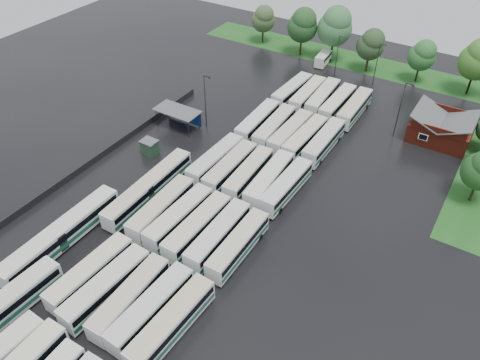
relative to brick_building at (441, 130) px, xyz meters
The scene contains 47 objects.
ground 49.08m from the brick_building, 119.30° to the right, with size 160.00×160.00×0.00m, color black.
brick_building is the anchor object (origin of this frame).
wash_shed 46.14m from the brick_building, 153.27° to the right, with size 8.20×4.20×3.58m.
utility_hut 50.26m from the brick_building, 143.11° to the right, with size 2.70×2.20×2.62m.
grass_strip_north 31.19m from the brick_building, 134.96° to the left, with size 80.00×10.00×0.01m, color #1C5419.
west_fence 57.83m from the brick_building, 143.04° to the right, with size 0.10×50.00×1.20m, color #2D2D30.
bus_r1c0 61.80m from the brick_building, 117.35° to the right, with size 3.03×12.20×3.37m.
bus_r1c1 60.91m from the brick_building, 114.46° to the right, with size 3.20×12.46×3.44m.
bus_r1c2 59.25m from the brick_building, 111.65° to the right, with size 2.93×12.02×3.33m.
bus_r1c3 58.03m from the brick_building, 108.93° to the right, with size 3.05×12.34×3.41m.
bus_r1c4 57.37m from the brick_building, 105.82° to the right, with size 3.08×12.57×3.47m.
bus_r2c0 50.19m from the brick_building, 124.51° to the right, with size 3.02×12.55×3.47m.
bus_r2c1 48.52m from the brick_building, 121.35° to the right, with size 2.96×12.34×3.42m.
bus_r2c2 47.06m from the brick_building, 117.83° to the right, with size 2.82×12.46×3.46m.
bus_r2c3 45.47m from the brick_building, 114.35° to the right, with size 2.78×12.38×3.44m.
bus_r2c4 44.29m from the brick_building, 110.65° to the right, with size 2.62×11.94×3.32m.
bus_r3c0 39.80m from the brick_building, 135.45° to the right, with size 2.93×12.43×3.44m.
bus_r3c1 37.98m from the brick_building, 131.86° to the right, with size 2.71×12.24×3.40m.
bus_r3c2 35.75m from the brick_building, 128.26° to the right, with size 3.04×12.04×3.32m.
bus_r3c3 33.45m from the brick_building, 124.00° to the right, with size 3.22×12.46×3.44m.
bus_r3c4 31.88m from the brick_building, 119.70° to the right, with size 2.85×12.11×3.35m.
bus_r4c0 31.90m from the brick_building, 153.03° to the right, with size 3.01×12.36×3.42m.
bus_r4c1 28.90m from the brick_building, 149.91° to the right, with size 3.09×12.37×3.42m.
bus_r4c2 26.27m from the brick_building, 146.25° to the right, with size 2.81×12.27×3.40m.
bus_r4c3 24.01m from the brick_building, 142.29° to the right, with size 3.01×12.22×3.38m.
bus_r4c4 21.17m from the brick_building, 138.23° to the right, with size 2.61×12.24×3.41m.
bus_r5c0 28.44m from the brick_building, behind, with size 3.06×12.17×3.36m.
bus_r5c1 25.12m from the brick_building, behind, with size 2.79×12.07×3.35m.
bus_r5c2 22.15m from the brick_building, behind, with size 3.18×12.37×3.41m.
bus_r5c3 18.90m from the brick_building, behind, with size 2.73×12.15×3.37m.
bus_r5c4 15.52m from the brick_building, behind, with size 2.79×12.29×3.41m.
artic_bus_west_b 50.90m from the brick_building, 130.33° to the right, with size 2.89×17.93×3.32m.
artic_bus_west_c 63.69m from the brick_building, 124.79° to the right, with size 2.71×18.70×3.47m.
minibus 34.07m from the brick_building, 150.45° to the left, with size 2.61×5.99×2.55m.
tree_north_0 51.39m from the brick_building, 156.86° to the left, with size 5.57×5.57×9.23m.
tree_north_1 40.79m from the brick_building, 152.93° to the left, with size 6.80×6.80×11.26m.
tree_north_2 35.34m from the brick_building, 145.84° to the left, with size 7.61×7.61×12.61m.
tree_north_3 27.56m from the brick_building, 137.22° to the left, with size 5.92×5.92×9.80m.
tree_north_4 22.10m from the brick_building, 115.64° to the left, with size 5.60×5.60×9.28m.
tree_north_5 20.44m from the brick_building, 87.19° to the left, with size 7.18×7.18×11.90m.
lamp_post_ne 8.66m from the brick_building, 156.23° to the right, with size 1.61×0.31×10.43m.
lamp_post_nw 41.37m from the brick_building, 153.77° to the right, with size 1.59×0.31×10.30m.
lamp_post_back_w 27.15m from the brick_building, 155.35° to the left, with size 1.48×0.29×9.62m.
lamp_post_back_e 21.60m from the brick_building, 141.20° to the left, with size 1.40×0.27×9.10m.
puddle_0 68.83m from the brick_building, 113.32° to the right, with size 3.86×3.86×0.01m, color black.
puddle_2 53.79m from the brick_building, 125.65° to the right, with size 7.67×7.67×0.01m, color black.
puddle_3 45.80m from the brick_building, 111.07° to the right, with size 4.22×4.22×0.01m, color black.
Camera 1 is at (30.48, -33.71, 46.64)m, focal length 35.00 mm.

